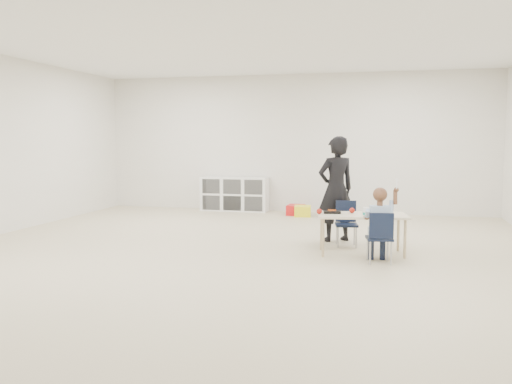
% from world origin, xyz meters
% --- Properties ---
extents(room, '(9.00, 9.02, 2.80)m').
position_xyz_m(room, '(0.00, 0.00, 1.40)').
color(room, beige).
rests_on(room, ground).
extents(table, '(1.22, 0.75, 0.52)m').
position_xyz_m(table, '(1.57, 0.57, 0.27)').
color(table, beige).
rests_on(table, ground).
extents(chair_near, '(0.35, 0.33, 0.63)m').
position_xyz_m(chair_near, '(1.80, 0.10, 0.31)').
color(chair_near, black).
rests_on(chair_near, ground).
extents(chair_far, '(0.35, 0.33, 0.63)m').
position_xyz_m(chair_far, '(1.34, 1.04, 0.31)').
color(chair_far, black).
rests_on(chair_far, ground).
extents(child, '(0.48, 0.48, 0.99)m').
position_xyz_m(child, '(1.80, 0.10, 0.49)').
color(child, '#A5BBDF').
rests_on(child, chair_near).
extents(lunch_tray_near, '(0.24, 0.19, 0.03)m').
position_xyz_m(lunch_tray_near, '(1.70, 0.66, 0.54)').
color(lunch_tray_near, black).
rests_on(lunch_tray_near, table).
extents(lunch_tray_far, '(0.24, 0.19, 0.03)m').
position_xyz_m(lunch_tray_far, '(1.19, 0.57, 0.54)').
color(lunch_tray_far, black).
rests_on(lunch_tray_far, table).
extents(milk_carton, '(0.08, 0.08, 0.10)m').
position_xyz_m(milk_carton, '(1.63, 0.46, 0.57)').
color(milk_carton, white).
rests_on(milk_carton, table).
extents(bread_roll, '(0.09, 0.09, 0.07)m').
position_xyz_m(bread_roll, '(1.86, 0.49, 0.56)').
color(bread_roll, tan).
rests_on(bread_roll, table).
extents(apple_near, '(0.07, 0.07, 0.07)m').
position_xyz_m(apple_near, '(1.44, 0.64, 0.56)').
color(apple_near, '#A1190E').
rests_on(apple_near, table).
extents(apple_far, '(0.07, 0.07, 0.07)m').
position_xyz_m(apple_far, '(1.03, 0.45, 0.56)').
color(apple_far, '#A1190E').
rests_on(apple_far, table).
extents(cubby_shelf, '(1.40, 0.40, 0.70)m').
position_xyz_m(cubby_shelf, '(-1.20, 4.28, 0.35)').
color(cubby_shelf, white).
rests_on(cubby_shelf, ground).
extents(adult, '(0.67, 0.61, 1.53)m').
position_xyz_m(adult, '(1.16, 1.40, 0.77)').
color(adult, black).
rests_on(adult, ground).
extents(bin_red, '(0.33, 0.41, 0.20)m').
position_xyz_m(bin_red, '(0.14, 3.98, 0.10)').
color(bin_red, red).
rests_on(bin_red, ground).
extents(bin_yellow, '(0.37, 0.44, 0.20)m').
position_xyz_m(bin_yellow, '(0.30, 3.84, 0.10)').
color(bin_yellow, yellow).
rests_on(bin_yellow, ground).
extents(bin_blue, '(0.40, 0.51, 0.24)m').
position_xyz_m(bin_blue, '(0.91, 3.86, 0.12)').
color(bin_blue, '#1C35D3').
rests_on(bin_blue, ground).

